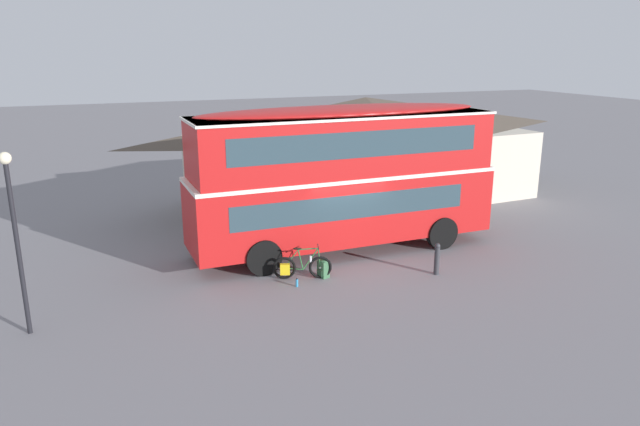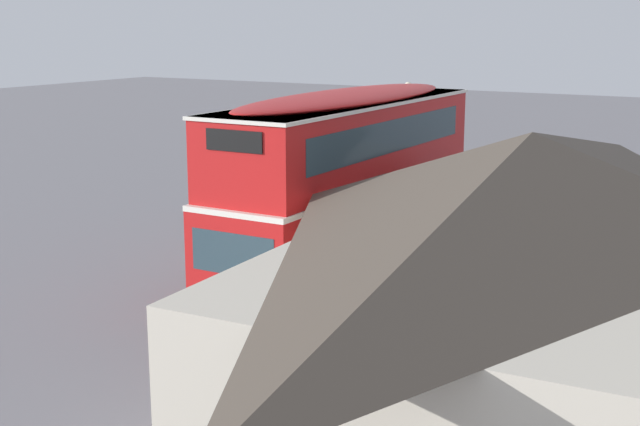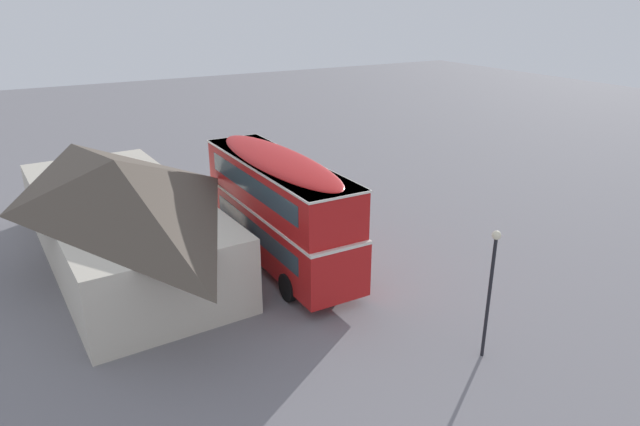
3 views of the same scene
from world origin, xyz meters
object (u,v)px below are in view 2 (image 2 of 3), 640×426
(street_lamp, at_px, (407,128))
(backpack_on_ground, at_px, (310,242))
(water_bottle_blue_sports, at_px, (316,239))
(double_decker_bus, at_px, (348,175))
(touring_bicycle, at_px, (326,235))
(kerb_bollard, at_px, (212,256))

(street_lamp, bearing_deg, backpack_on_ground, 4.53)
(water_bottle_blue_sports, relative_size, street_lamp, 0.06)
(double_decker_bus, height_order, backpack_on_ground, double_decker_bus)
(touring_bicycle, xyz_separation_m, kerb_bollard, (3.90, -1.19, 0.13))
(touring_bicycle, height_order, street_lamp, street_lamp)
(kerb_bollard, bearing_deg, backpack_on_ground, 161.89)
(double_decker_bus, height_order, water_bottle_blue_sports, double_decker_bus)
(backpack_on_ground, relative_size, street_lamp, 0.13)
(double_decker_bus, relative_size, touring_bicycle, 6.08)
(double_decker_bus, relative_size, water_bottle_blue_sports, 39.56)
(kerb_bollard, bearing_deg, touring_bicycle, 162.97)
(touring_bicycle, height_order, backpack_on_ground, touring_bicycle)
(double_decker_bus, height_order, street_lamp, double_decker_bus)
(street_lamp, bearing_deg, kerb_bollard, -2.26)
(backpack_on_ground, distance_m, water_bottle_blue_sports, 1.06)
(backpack_on_ground, bearing_deg, street_lamp, -175.47)
(double_decker_bus, bearing_deg, water_bottle_blue_sports, -135.91)
(backpack_on_ground, relative_size, water_bottle_blue_sports, 2.21)
(touring_bicycle, height_order, water_bottle_blue_sports, touring_bicycle)
(backpack_on_ground, relative_size, kerb_bollard, 0.58)
(touring_bicycle, bearing_deg, street_lamp, -173.94)
(street_lamp, bearing_deg, touring_bicycle, 6.06)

